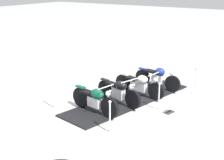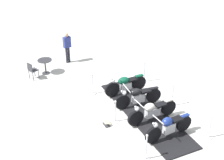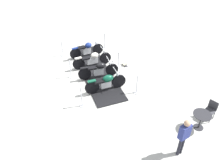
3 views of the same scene
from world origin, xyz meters
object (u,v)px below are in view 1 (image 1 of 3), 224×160
at_px(motorcycle_forest, 95,99).
at_px(stanchion_left_front, 54,98).
at_px(motorcycle_navy, 158,77).
at_px(stanchion_right_rear, 195,84).
at_px(motorcycle_cream, 140,84).
at_px(stanchion_left_rear, 141,72).
at_px(info_placard, 170,111).
at_px(motorcycle_black, 119,91).
at_px(stanchion_right_front, 110,122).
at_px(stanchion_left_mid, 103,84).
at_px(stanchion_right_mid, 159,102).

height_order(motorcycle_forest, stanchion_left_front, motorcycle_forest).
bearing_deg(motorcycle_navy, stanchion_right_rear, 21.84).
relative_size(motorcycle_cream, stanchion_left_rear, 2.26).
bearing_deg(stanchion_left_front, stanchion_right_rear, 50.00).
height_order(motorcycle_cream, info_placard, motorcycle_cream).
bearing_deg(motorcycle_black, motorcycle_cream, 94.02).
distance_m(motorcycle_forest, stanchion_right_rear, 4.43).
bearing_deg(motorcycle_forest, motorcycle_cream, 88.76).
distance_m(motorcycle_cream, stanchion_right_front, 3.33).
bearing_deg(motorcycle_navy, motorcycle_black, -94.20).
height_order(motorcycle_black, motorcycle_cream, motorcycle_black).
relative_size(motorcycle_cream, stanchion_left_mid, 2.18).
relative_size(stanchion_right_mid, stanchion_right_rear, 0.93).
xyz_separation_m(motorcycle_navy, stanchion_right_front, (0.56, -4.40, -0.20)).
distance_m(motorcycle_navy, stanchion_right_front, 4.44).
distance_m(stanchion_left_rear, stanchion_right_front, 5.62).
distance_m(motorcycle_forest, stanchion_left_front, 1.57).
distance_m(motorcycle_black, motorcycle_cream, 1.19).
height_order(motorcycle_navy, stanchion_left_mid, stanchion_left_mid).
xyz_separation_m(stanchion_right_rear, stanchion_right_front, (-0.89, -4.81, -0.05)).
bearing_deg(motorcycle_cream, info_placard, -19.58).
distance_m(motorcycle_navy, stanchion_left_rear, 1.57).
relative_size(stanchion_left_rear, stanchion_left_mid, 0.97).
xyz_separation_m(motorcycle_forest, stanchion_left_mid, (-1.07, 2.00, -0.18)).
bearing_deg(motorcycle_black, motorcycle_forest, -86.13).
distance_m(stanchion_right_front, stanchion_left_mid, 3.69).
height_order(motorcycle_cream, stanchion_right_mid, motorcycle_cream).
bearing_deg(stanchion_right_mid, motorcycle_forest, -137.82).
distance_m(stanchion_left_rear, stanchion_left_front, 4.89).
relative_size(motorcycle_forest, motorcycle_navy, 0.99).
distance_m(stanchion_left_rear, info_placard, 3.99).
xyz_separation_m(stanchion_right_front, info_placard, (0.88, 2.39, -0.25)).
height_order(stanchion_right_rear, stanchion_right_front, stanchion_right_rear).
xyz_separation_m(stanchion_right_mid, stanchion_left_mid, (-2.72, 0.50, 0.04)).
bearing_deg(stanchion_left_front, motorcycle_cream, 54.49).
bearing_deg(stanchion_left_rear, stanchion_right_front, -70.98).
relative_size(motorcycle_black, motorcycle_cream, 0.94).
xyz_separation_m(stanchion_left_rear, stanchion_left_front, (-0.89, -4.81, 0.06)).
bearing_deg(stanchion_right_mid, stanchion_right_rear, 79.51).
relative_size(motorcycle_forest, stanchion_left_mid, 2.01).
bearing_deg(stanchion_left_mid, info_placard, -9.34).
distance_m(stanchion_right_mid, stanchion_left_rear, 3.69).
relative_size(motorcycle_black, motorcycle_navy, 1.01).
distance_m(motorcycle_navy, stanchion_right_rear, 1.52).
bearing_deg(motorcycle_black, stanchion_right_front, -49.84).
bearing_deg(stanchion_right_mid, stanchion_right_front, -100.49).
bearing_deg(stanchion_right_mid, stanchion_left_rear, 128.05).
distance_m(motorcycle_navy, info_placard, 2.52).
xyz_separation_m(stanchion_right_rear, stanchion_left_front, (-3.61, -4.30, 0.02)).
distance_m(stanchion_right_rear, stanchion_left_mid, 3.69).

